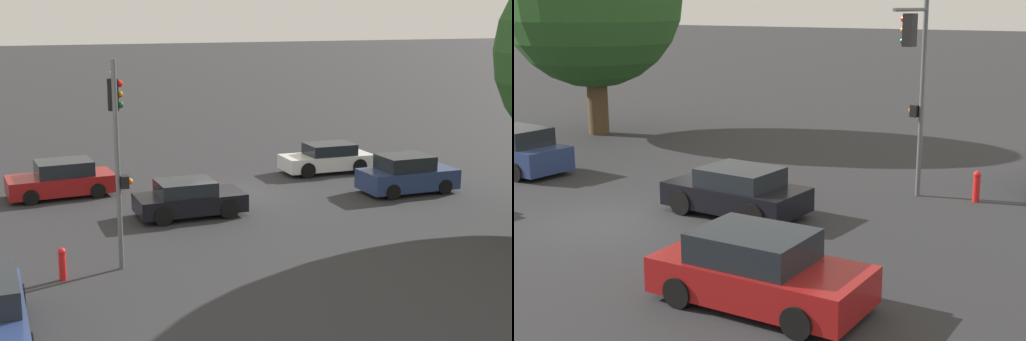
% 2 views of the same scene
% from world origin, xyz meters
% --- Properties ---
extents(ground_plane, '(300.00, 300.00, 0.00)m').
position_xyz_m(ground_plane, '(0.00, 0.00, 0.00)').
color(ground_plane, '#28282B').
extents(traffic_signal, '(0.48, 1.92, 5.93)m').
position_xyz_m(traffic_signal, '(5.74, 6.51, 3.81)').
color(traffic_signal, '#515456').
rests_on(traffic_signal, ground_plane).
extents(crossing_car_0, '(4.21, 2.00, 1.33)m').
position_xyz_m(crossing_car_0, '(-5.60, -2.13, 0.64)').
color(crossing_car_0, silver).
rests_on(crossing_car_0, ground_plane).
extents(crossing_car_1, '(4.17, 2.10, 1.44)m').
position_xyz_m(crossing_car_1, '(6.25, -2.27, 0.67)').
color(crossing_car_1, maroon).
rests_on(crossing_car_1, ground_plane).
extents(crossing_car_2, '(3.89, 2.01, 1.31)m').
position_xyz_m(crossing_car_2, '(2.43, 2.40, 0.63)').
color(crossing_car_2, black).
rests_on(crossing_car_2, ground_plane).
extents(crossing_car_3, '(3.95, 2.01, 1.54)m').
position_xyz_m(crossing_car_3, '(-6.81, 2.45, 0.72)').
color(crossing_car_3, navy).
rests_on(crossing_car_3, ground_plane).
extents(fire_hydrant, '(0.22, 0.22, 0.92)m').
position_xyz_m(fire_hydrant, '(7.51, 7.16, 0.49)').
color(fire_hydrant, red).
rests_on(fire_hydrant, ground_plane).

